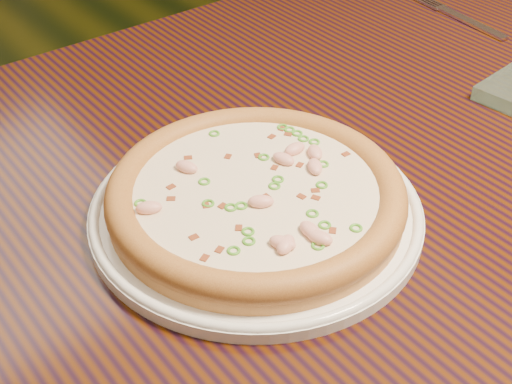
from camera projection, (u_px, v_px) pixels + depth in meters
hero_table at (311, 220)px, 0.84m from camera, size 1.20×0.80×0.75m
plate at (256, 210)px, 0.68m from camera, size 0.32×0.32×0.02m
pizza at (256, 195)px, 0.67m from camera, size 0.28×0.28×0.03m
fork at (463, 18)px, 1.05m from camera, size 0.03×0.18×0.00m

